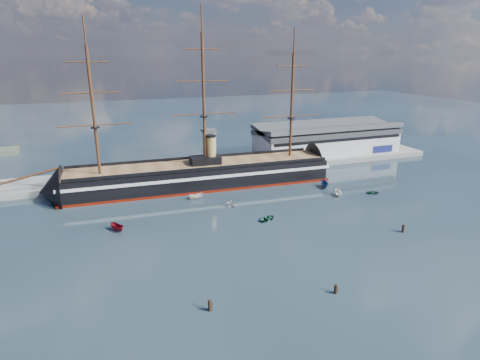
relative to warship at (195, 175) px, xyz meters
name	(u,v)px	position (x,y,z in m)	size (l,w,h in m)	color
ground	(231,204)	(5.94, -20.00, -4.04)	(600.00, 600.00, 0.00)	#172530
quay	(225,170)	(15.94, 16.00, -4.04)	(180.00, 18.00, 2.00)	slate
warehouse	(327,139)	(63.94, 20.00, 3.95)	(63.00, 21.00, 11.60)	#B7BABC
quay_tower	(209,149)	(8.94, 13.00, 5.72)	(5.00, 5.00, 15.00)	silver
warship	(195,175)	(0.00, 0.00, 0.00)	(113.22, 20.18, 53.94)	black
motorboat_a	(118,231)	(-27.69, -27.95, -4.04)	(5.82, 2.13, 2.33)	maroon
motorboat_b	(268,220)	(11.44, -35.05, -4.04)	(3.22, 1.29, 1.50)	#225B45
motorboat_c	(338,196)	(40.49, -25.20, -4.04)	(5.73, 2.10, 2.29)	silver
motorboat_d	(231,207)	(5.29, -22.26, -4.04)	(6.25, 2.71, 2.29)	silver
motorboat_e	(373,194)	(52.38, -27.26, -4.04)	(2.55, 1.02, 1.19)	#1F4F3B
motorboat_f	(325,187)	(40.94, -16.29, -4.04)	(6.54, 2.40, 2.62)	navy
motorboat_g	(196,199)	(-2.95, -12.00, -4.04)	(5.36, 1.97, 2.15)	silver
piling_near_left	(210,311)	(-14.84, -68.51, -4.04)	(0.64, 0.64, 2.90)	black
piling_near_mid	(335,293)	(9.09, -71.63, -4.04)	(0.64, 0.64, 2.56)	black
piling_far_right	(403,232)	(40.48, -54.21, -4.04)	(0.64, 0.64, 2.86)	black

